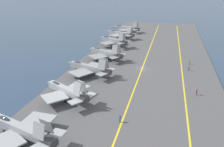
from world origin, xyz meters
name	(u,v)px	position (x,y,z in m)	size (l,w,h in m)	color
ground_plane	(142,70)	(0.00, 0.00, 0.00)	(2000.00, 2000.00, 0.00)	navy
carrier_deck	(142,69)	(0.00, 0.00, 0.20)	(190.35, 46.62, 0.40)	#4C4C4F
deck_stripe_foul_line	(182,72)	(0.00, -12.82, 0.40)	(171.31, 0.36, 0.01)	yellow
deck_stripe_centerline	(142,69)	(0.00, 0.00, 0.40)	(171.31, 0.36, 0.01)	yellow
parked_jet_second	(21,129)	(-43.61, 16.18, 3.01)	(14.20, 17.08, 6.16)	#93999E
parked_jet_third	(66,91)	(-26.52, 15.16, 2.85)	(12.59, 15.48, 6.31)	#9EA3A8
parked_jet_fourth	(88,68)	(-9.04, 15.61, 2.58)	(13.59, 17.37, 6.04)	gray
parked_jet_fifth	(105,53)	(7.52, 14.97, 2.67)	(13.11, 16.50, 6.21)	gray
parked_jet_sixth	(113,40)	(25.72, 16.47, 3.08)	(12.44, 15.77, 6.63)	gray
parked_jet_seventh	(120,33)	(42.54, 16.73, 2.84)	(12.82, 17.20, 6.18)	gray
parked_jet_eighth	(126,28)	(58.16, 16.86, 2.70)	(12.11, 17.40, 6.04)	gray
crew_purple_vest	(189,68)	(1.91, -14.95, 1.31)	(0.36, 0.44, 1.65)	#232328
crew_green_vest	(189,62)	(8.08, -15.39, 1.33)	(0.39, 0.27, 1.70)	#4C473D
crew_blue_vest	(120,118)	(-33.14, 0.41, 1.37)	(0.45, 0.46, 1.76)	#4C473D
crew_red_vest	(197,91)	(-16.15, -15.94, 1.37)	(0.45, 0.38, 1.76)	#383328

